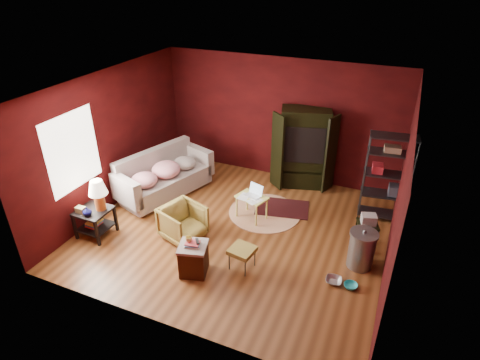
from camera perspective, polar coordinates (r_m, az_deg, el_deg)
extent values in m
cube|color=brown|center=(7.83, -0.58, -7.13)|extent=(5.50, 5.00, 0.02)
cube|color=white|center=(6.58, -0.70, 13.13)|extent=(5.50, 5.00, 0.02)
cube|color=#3F0909|center=(9.26, 5.68, 8.57)|extent=(5.50, 0.02, 2.80)
cube|color=#3F0909|center=(5.25, -11.84, -9.40)|extent=(5.50, 0.02, 2.80)
cube|color=#3F0909|center=(8.49, -18.04, 5.30)|extent=(0.02, 5.00, 2.80)
cube|color=#3F0909|center=(6.62, 21.83, -2.27)|extent=(0.02, 5.00, 2.80)
cube|color=white|center=(7.74, -22.71, 3.77)|extent=(0.02, 1.20, 1.40)
imported|color=gray|center=(8.92, -10.74, 0.14)|extent=(1.14, 2.02, 0.76)
imported|color=black|center=(7.51, -8.12, -5.79)|extent=(0.85, 0.87, 0.72)
imported|color=#B2B3B9|center=(6.80, 13.28, -13.14)|extent=(0.27, 0.09, 0.26)
imported|color=#2AB9C5|center=(6.79, 15.54, -13.84)|extent=(0.22, 0.10, 0.22)
imported|color=#0D0D42|center=(7.72, -20.91, -4.20)|extent=(0.17, 0.18, 0.16)
imported|color=#E5CD70|center=(6.55, -7.31, -8.25)|extent=(0.13, 0.11, 0.11)
cube|color=black|center=(7.89, -20.17, -4.15)|extent=(0.58, 0.58, 0.04)
cube|color=black|center=(8.08, -19.75, -6.27)|extent=(0.54, 0.54, 0.03)
cube|color=black|center=(8.05, -22.44, -6.17)|extent=(0.05, 0.05, 0.54)
cube|color=black|center=(7.72, -19.66, -7.16)|extent=(0.05, 0.05, 0.54)
cube|color=black|center=(8.34, -20.05, -4.36)|extent=(0.05, 0.05, 0.54)
cube|color=black|center=(8.03, -17.28, -5.24)|extent=(0.05, 0.05, 0.54)
cylinder|color=#C35B23|center=(7.78, -19.31, -2.88)|extent=(0.19, 0.19, 0.33)
cone|color=#F2E5C6|center=(7.64, -19.67, -0.98)|extent=(0.35, 0.35, 0.27)
cube|color=olive|center=(7.86, -21.73, -3.95)|extent=(0.17, 0.12, 0.12)
cube|color=#BE2F32|center=(8.09, -20.06, -5.93)|extent=(0.21, 0.27, 0.03)
cube|color=#2F7ABE|center=(8.06, -20.04, -5.75)|extent=(0.21, 0.27, 0.03)
cube|color=gold|center=(8.04, -20.03, -5.57)|extent=(0.21, 0.27, 0.03)
cube|color=gray|center=(8.93, -10.48, -0.44)|extent=(1.43, 2.15, 0.42)
cube|color=gray|center=(9.06, -12.09, 1.87)|extent=(0.81, 1.94, 0.84)
cube|color=gray|center=(8.34, -15.90, -1.56)|extent=(0.85, 0.45, 0.58)
cube|color=gray|center=(9.38, -5.90, 3.01)|extent=(0.85, 0.45, 0.58)
ellipsoid|color=#BC1A35|center=(8.44, -13.47, -0.01)|extent=(0.69, 0.69, 0.29)
ellipsoid|color=#BC1A35|center=(8.73, -10.47, 1.48)|extent=(0.77, 0.77, 0.33)
ellipsoid|color=gray|center=(9.03, -7.88, 2.40)|extent=(0.64, 0.64, 0.27)
cube|color=#441E0F|center=(6.78, -6.60, -11.22)|extent=(0.52, 0.52, 0.51)
cube|color=gray|center=(6.60, -6.74, -9.39)|extent=(0.55, 0.55, 0.05)
cube|color=beige|center=(6.58, -6.76, -9.16)|extent=(0.29, 0.25, 0.02)
cube|color=#4E89B7|center=(6.57, -6.77, -9.02)|extent=(0.28, 0.25, 0.02)
cube|color=#D14E56|center=(6.56, -6.78, -8.87)|extent=(0.25, 0.21, 0.02)
cube|color=black|center=(6.55, -6.09, -8.65)|extent=(0.13, 0.15, 0.02)
cube|color=black|center=(6.75, 0.31, -9.99)|extent=(0.45, 0.45, 0.08)
cube|color=#30353A|center=(6.78, 0.30, -10.31)|extent=(0.40, 0.40, 0.02)
cylinder|color=#30353A|center=(6.84, -1.54, -11.55)|extent=(0.02, 0.02, 0.32)
cylinder|color=#30353A|center=(6.71, 0.74, -12.48)|extent=(0.02, 0.02, 0.32)
cylinder|color=#30353A|center=(7.04, -0.11, -10.16)|extent=(0.02, 0.02, 0.32)
cylinder|color=#30353A|center=(6.92, 2.12, -11.02)|extent=(0.02, 0.02, 0.32)
cylinder|color=beige|center=(8.33, 3.53, -4.63)|extent=(1.86, 1.86, 0.01)
cube|color=#461215|center=(8.49, 6.04, -3.94)|extent=(1.22, 0.94, 0.01)
cube|color=#FCF773|center=(7.90, 1.69, -2.48)|extent=(0.68, 0.57, 0.03)
cylinder|color=#FCF773|center=(8.06, -0.47, -3.80)|extent=(0.04, 0.04, 0.48)
cylinder|color=#FCF773|center=(7.79, 2.32, -5.11)|extent=(0.04, 0.04, 0.48)
cylinder|color=#FCF773|center=(8.27, 1.04, -2.87)|extent=(0.04, 0.04, 0.48)
cylinder|color=#FCF773|center=(8.01, 3.81, -4.11)|extent=(0.04, 0.04, 0.48)
cube|color=white|center=(7.91, 1.82, -2.26)|extent=(0.36, 0.30, 0.02)
cube|color=silver|center=(7.93, 2.33, -1.29)|extent=(0.32, 0.16, 0.21)
cube|color=white|center=(7.89, 0.59, -2.37)|extent=(0.23, 0.31, 0.00)
cube|color=white|center=(7.76, 2.05, -2.97)|extent=(0.32, 0.35, 0.00)
cube|color=black|center=(9.06, 9.04, 4.52)|extent=(1.17, 0.84, 1.82)
cube|color=black|center=(8.90, 9.14, 5.39)|extent=(0.95, 0.65, 0.81)
cube|color=black|center=(8.81, 5.32, 4.03)|extent=(0.37, 0.31, 1.72)
cube|color=black|center=(8.86, 12.78, 3.56)|extent=(0.19, 0.42, 1.72)
cube|color=#282A2C|center=(8.98, 9.09, 4.95)|extent=(0.70, 0.62, 0.50)
cube|color=black|center=(8.75, 9.11, 4.30)|extent=(0.46, 0.14, 0.38)
cube|color=black|center=(9.22, 8.81, 1.69)|extent=(0.96, 0.70, 0.05)
cylinder|color=#30353A|center=(8.03, 17.24, 0.01)|extent=(0.03, 0.03, 1.79)
cylinder|color=#30353A|center=(8.11, 23.07, -0.79)|extent=(0.03, 0.03, 1.79)
cylinder|color=#30353A|center=(8.35, 17.29, 1.15)|extent=(0.03, 0.03, 1.79)
cylinder|color=#30353A|center=(8.43, 22.90, 0.37)|extent=(0.03, 0.03, 1.79)
cube|color=#30353A|center=(8.61, 19.25, -4.44)|extent=(0.91, 0.48, 0.02)
cube|color=#30353A|center=(8.38, 19.74, -1.89)|extent=(0.91, 0.48, 0.02)
cube|color=#30353A|center=(8.17, 20.25, 0.80)|extent=(0.91, 0.48, 0.02)
cube|color=#30353A|center=(7.99, 20.79, 3.62)|extent=(0.91, 0.48, 0.02)
cube|color=#30353A|center=(7.86, 21.20, 5.77)|extent=(0.91, 0.48, 0.02)
cube|color=#A61B26|center=(8.11, 18.99, 1.61)|extent=(0.23, 0.27, 0.16)
cube|color=#373845|center=(8.35, 21.22, -1.37)|extent=(0.28, 0.28, 0.20)
cube|color=#8B6A53|center=(7.96, 20.89, 4.14)|extent=(0.32, 0.23, 0.12)
cube|color=black|center=(7.43, 17.72, -6.02)|extent=(0.44, 0.44, 0.04)
cube|color=black|center=(7.43, 16.47, -8.28)|extent=(0.04, 0.04, 0.51)
cube|color=black|center=(7.49, 18.76, -8.32)|extent=(0.04, 0.04, 0.51)
cube|color=black|center=(7.66, 16.13, -6.92)|extent=(0.04, 0.04, 0.51)
cube|color=black|center=(7.73, 18.34, -6.97)|extent=(0.04, 0.04, 0.51)
cube|color=silver|center=(7.37, 17.84, -5.34)|extent=(0.29, 0.26, 0.18)
cylinder|color=gray|center=(7.11, 16.87, -9.56)|extent=(0.56, 0.56, 0.64)
cylinder|color=gray|center=(6.91, 17.27, -7.34)|extent=(0.61, 0.61, 0.04)
sphere|color=gray|center=(6.89, 17.32, -7.05)|extent=(0.08, 0.08, 0.06)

